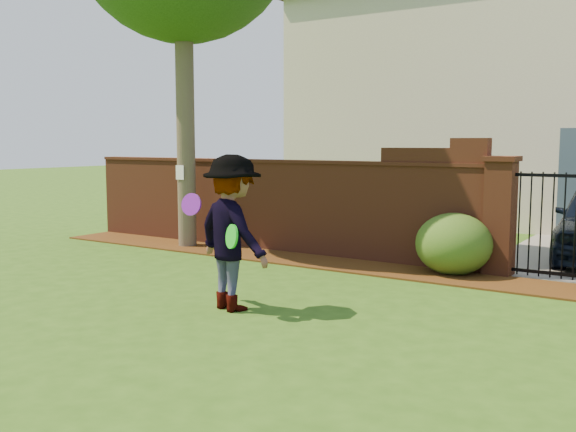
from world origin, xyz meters
The scene contains 11 objects.
ground centered at (0.00, 0.00, -0.01)m, with size 80.00×80.00×0.01m, color #2D5314.
mulch_bed centered at (-0.95, 3.34, 0.01)m, with size 11.10×1.08×0.03m, color #391F0A.
brick_wall centered at (-2.01, 4.00, 0.93)m, with size 8.70×0.31×2.16m.
pillar_left centered at (2.40, 4.00, 0.96)m, with size 0.50×0.50×1.88m.
iron_gate centered at (3.50, 4.00, 0.85)m, with size 1.78×0.03×1.60m.
house centered at (1.00, 12.00, 3.16)m, with size 12.40×6.40×6.30m.
paper_notice centered at (-3.60, 3.21, 1.50)m, with size 0.20×0.01×0.28m, color white.
shrub_left centered at (1.79, 3.65, 0.49)m, with size 1.20×1.20×0.98m, color #265218.
man centered at (0.16, 0.02, 0.97)m, with size 1.26×0.72×1.95m, color gray.
frisbee_purple centered at (-0.30, -0.16, 1.32)m, with size 0.28×0.28×0.03m, color purple.
frisbee_green centered at (0.40, -0.24, 0.98)m, with size 0.30×0.30×0.03m, color #1AC71B.
Camera 1 is at (5.12, -6.22, 2.10)m, focal length 40.24 mm.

